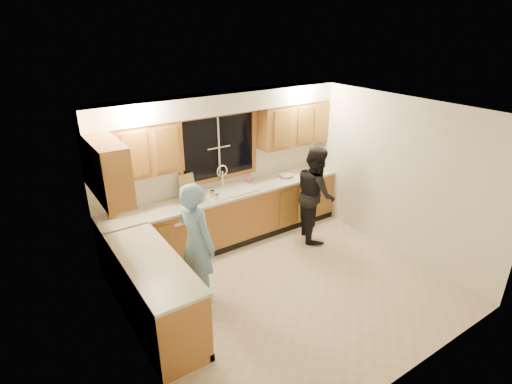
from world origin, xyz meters
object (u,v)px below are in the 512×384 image
(soap_bottle, at_px, (248,177))
(bowl, at_px, (286,176))
(stove, at_px, (172,320))
(dishwasher, at_px, (183,233))
(sink, at_px, (229,194))
(knife_block, at_px, (111,211))
(dish_crate, at_px, (192,198))
(man, at_px, (196,244))
(woman, at_px, (315,194))

(soap_bottle, distance_m, bowl, 0.71)
(stove, bearing_deg, dishwasher, 62.31)
(sink, distance_m, knife_block, 1.86)
(dish_crate, relative_size, bowl, 1.10)
(dishwasher, relative_size, dish_crate, 3.09)
(man, bearing_deg, dishwasher, -27.12)
(knife_block, bearing_deg, man, -63.67)
(knife_block, bearing_deg, dish_crate, -10.33)
(dish_crate, bearing_deg, man, -112.94)
(sink, distance_m, bowl, 1.18)
(man, relative_size, knife_block, 8.23)
(dish_crate, bearing_deg, dishwasher, 178.86)
(soap_bottle, bearing_deg, knife_block, -178.81)
(sink, relative_size, stove, 0.96)
(man, height_order, dish_crate, man)
(man, height_order, woman, man)
(stove, bearing_deg, bowl, 31.16)
(dishwasher, xyz_separation_m, knife_block, (-1.00, 0.13, 0.61))
(sink, bearing_deg, man, -135.40)
(man, bearing_deg, knife_block, 17.40)
(soap_bottle, bearing_deg, woman, -47.02)
(stove, xyz_separation_m, woman, (3.09, 1.14, 0.37))
(sink, relative_size, dish_crate, 3.24)
(knife_block, xyz_separation_m, dish_crate, (1.18, -0.14, -0.04))
(sink, bearing_deg, soap_bottle, 18.54)
(man, height_order, knife_block, man)
(stove, height_order, man, man)
(stove, xyz_separation_m, soap_bottle, (2.29, 1.99, 0.55))
(woman, xyz_separation_m, soap_bottle, (-0.79, 0.85, 0.19))
(sink, height_order, dish_crate, sink)
(woman, distance_m, knife_block, 3.25)
(dishwasher, height_order, soap_bottle, soap_bottle)
(stove, xyz_separation_m, bowl, (2.98, 1.80, 0.50))
(knife_block, height_order, soap_bottle, knife_block)
(stove, bearing_deg, knife_block, 91.45)
(knife_block, xyz_separation_m, bowl, (3.03, -0.14, -0.07))
(sink, bearing_deg, woman, -28.03)
(bowl, bearing_deg, dishwasher, 179.73)
(stove, xyz_separation_m, dish_crate, (1.13, 1.81, 0.53))
(woman, bearing_deg, man, 125.81)
(dishwasher, distance_m, woman, 2.28)
(soap_bottle, height_order, bowl, soap_bottle)
(stove, distance_m, dish_crate, 2.20)
(sink, relative_size, woman, 0.53)
(dishwasher, height_order, man, man)
(soap_bottle, bearing_deg, sink, -161.46)
(man, relative_size, dish_crate, 6.42)
(woman, relative_size, bowl, 6.79)
(knife_block, bearing_deg, soap_bottle, -2.60)
(sink, distance_m, soap_bottle, 0.54)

